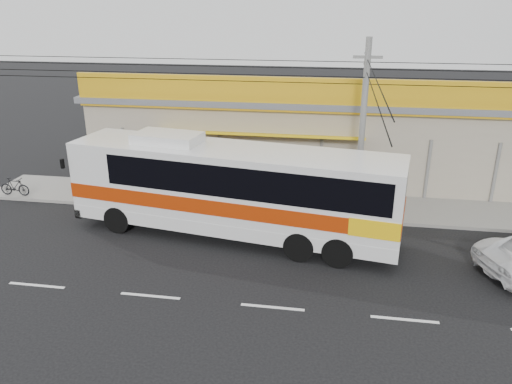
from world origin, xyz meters
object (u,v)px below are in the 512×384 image
utility_pole (367,72)px  motorbike_dark (15,187)px  coach_bus (237,186)px  motorbike_red (108,182)px

utility_pole → motorbike_dark: bearing=-179.5°
coach_bus → utility_pole: (4.77, 2.50, 4.16)m
coach_bus → utility_pole: size_ratio=0.39×
motorbike_dark → utility_pole: bearing=-89.2°
motorbike_red → motorbike_dark: size_ratio=1.13×
coach_bus → motorbike_dark: coach_bus is taller
motorbike_dark → utility_pole: 17.19m
coach_bus → motorbike_red: coach_bus is taller
coach_bus → motorbike_red: bearing=162.4°
coach_bus → motorbike_dark: bearing=177.6°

